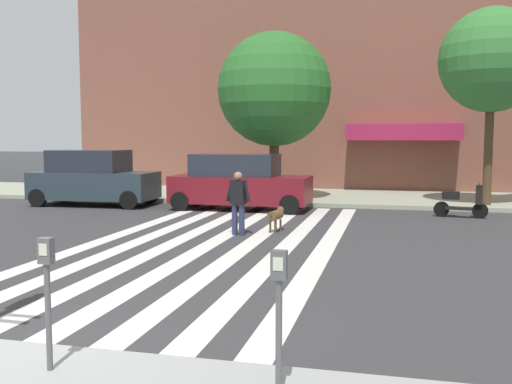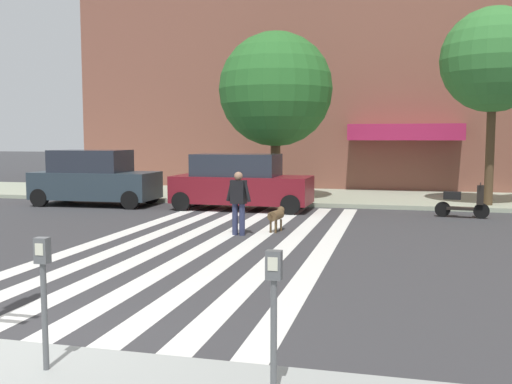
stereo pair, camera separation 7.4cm
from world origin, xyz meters
The scene contains 12 objects.
ground_plane centered at (0.00, 7.42, 0.00)m, with size 160.00×160.00×0.00m, color #353538.
sidewalk_far centered at (0.00, 17.84, 0.07)m, with size 80.00×6.00×0.15m, color #9AA38A.
crosswalk_stripes centered at (0.16, 7.42, 0.00)m, with size 5.85×14.24×0.01m.
parking_meter_second_along centered at (0.99, -0.66, 1.03)m, with size 0.14×0.11×1.36m.
parking_meter_third_along centered at (3.37, -0.74, 1.03)m, with size 0.14×0.11×1.36m.
parked_car_near_curb centered at (-6.53, 13.55, 1.00)m, with size 4.58×2.13×2.06m.
parked_car_behind_first centered at (-0.90, 13.55, 0.95)m, with size 4.84×2.01×1.95m.
parked_scooter centered at (6.41, 13.27, 0.48)m, with size 1.63×0.55×1.11m.
street_tree_nearest centered at (-0.15, 15.94, 4.33)m, with size 4.33×4.33×6.36m.
street_tree_middle centered at (7.53, 15.76, 5.15)m, with size 3.59×3.59×6.82m.
pedestrian_dog_walker centered at (0.47, 8.45, 0.93)m, with size 0.71×0.30×1.64m.
dog_on_leash centered at (1.31, 9.23, 0.44)m, with size 0.36×0.96×0.65m.
Camera 2 is at (4.41, -5.60, 2.50)m, focal length 40.15 mm.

